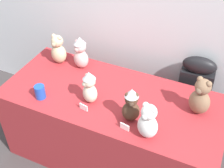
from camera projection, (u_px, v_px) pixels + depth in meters
display_table at (112, 127)px, 2.53m from camera, size 1.75×0.77×0.72m
instrument_case at (192, 99)px, 2.65m from camera, size 0.29×0.14×0.92m
teddy_bear_snow at (148, 122)px, 1.91m from camera, size 0.18×0.16×0.28m
teddy_bear_mocha at (200, 97)px, 2.08m from camera, size 0.20×0.18×0.31m
teddy_bear_cream at (90, 87)px, 2.17m from camera, size 0.16×0.16×0.28m
teddy_bear_sand at (58, 50)px, 2.58m from camera, size 0.16×0.14×0.28m
teddy_bear_cocoa at (131, 105)px, 2.02m from camera, size 0.16×0.14×0.28m
teddy_bear_blush at (81, 53)px, 2.51m from camera, size 0.16×0.14×0.30m
party_cup_blue at (40, 92)px, 2.25m from camera, size 0.08×0.08×0.11m
name_card_front_left at (125, 127)px, 2.01m from camera, size 0.07×0.02×0.05m
name_card_front_middle at (84, 107)px, 2.16m from camera, size 0.07×0.02×0.05m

